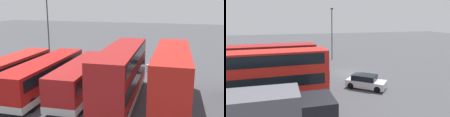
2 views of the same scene
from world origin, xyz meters
The scene contains 8 objects.
ground_plane centered at (0.00, 0.00, 0.00)m, with size 140.00×140.00×0.00m, color #47474C.
bus_double_decker_near_end centered at (-7.42, 10.46, 2.45)m, with size 3.01×11.26×4.55m.
bus_double_decker_second centered at (-3.53, 10.88, 2.45)m, with size 3.20×11.38×4.55m.
bus_single_deck_third centered at (0.17, 10.39, 1.62)m, with size 3.25×10.42×2.95m.
bus_single_deck_fourth centered at (3.74, 10.45, 1.62)m, with size 3.07×11.75×2.95m.
bus_single_deck_fifth centered at (7.37, 10.83, 1.62)m, with size 3.00×11.02×2.95m.
car_hatchback_silver centered at (-5.89, 0.41, 0.70)m, with size 3.99×4.19×1.43m.
lamp_post_tall centered at (9.60, 0.10, 5.10)m, with size 0.70×0.30×8.81m.
Camera 1 is at (-8.31, 29.44, 8.02)m, focal length 39.45 mm.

